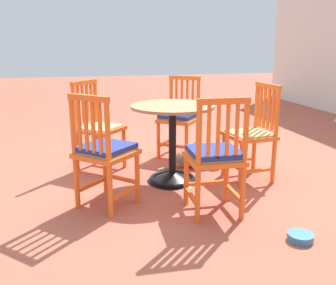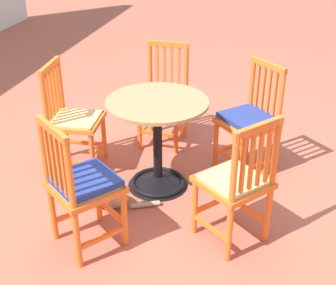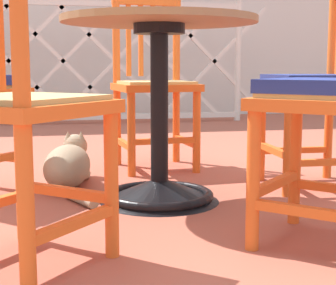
{
  "view_description": "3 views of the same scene",
  "coord_description": "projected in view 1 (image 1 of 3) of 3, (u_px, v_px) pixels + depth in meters",
  "views": [
    {
      "loc": [
        3.35,
        -0.79,
        1.27
      ],
      "look_at": [
        0.09,
        -0.0,
        0.38
      ],
      "focal_mm": 40.04,
      "sensor_mm": 36.0,
      "label": 1
    },
    {
      "loc": [
        -2.91,
        -0.78,
        2.05
      ],
      "look_at": [
        0.22,
        -0.02,
        0.33
      ],
      "focal_mm": 49.66,
      "sensor_mm": 36.0,
      "label": 2
    },
    {
      "loc": [
        -0.3,
        -2.1,
        0.54
      ],
      "look_at": [
        0.16,
        0.16,
        0.22
      ],
      "focal_mm": 59.01,
      "sensor_mm": 36.0,
      "label": 3
    }
  ],
  "objects": [
    {
      "name": "orange_chair_tucked_in",
      "position": [
        179.0,
        118.0,
        4.25
      ],
      "size": [
        0.56,
        0.56,
        0.91
      ],
      "color": "orange",
      "rests_on": "ground_plane"
    },
    {
      "name": "pet_water_bowl",
      "position": [
        300.0,
        237.0,
        2.48
      ],
      "size": [
        0.17,
        0.17,
        0.05
      ],
      "primitive_type": "cylinder",
      "color": "teal",
      "rests_on": "ground_plane"
    },
    {
      "name": "cafe_table",
      "position": [
        172.0,
        152.0,
        3.49
      ],
      "size": [
        0.76,
        0.76,
        0.73
      ],
      "color": "black",
      "rests_on": "ground_plane"
    },
    {
      "name": "tabby_cat",
      "position": [
        199.0,
        158.0,
        3.95
      ],
      "size": [
        0.28,
        0.74,
        0.23
      ],
      "color": "#9E896B",
      "rests_on": "ground_plane"
    },
    {
      "name": "orange_chair_at_corner",
      "position": [
        98.0,
        129.0,
        3.78
      ],
      "size": [
        0.56,
        0.56,
        0.91
      ],
      "color": "orange",
      "rests_on": "ground_plane"
    },
    {
      "name": "orange_chair_near_fence",
      "position": [
        252.0,
        135.0,
        3.52
      ],
      "size": [
        0.43,
        0.43,
        0.91
      ],
      "color": "orange",
      "rests_on": "ground_plane"
    },
    {
      "name": "orange_chair_facing_out",
      "position": [
        104.0,
        152.0,
        2.91
      ],
      "size": [
        0.57,
        0.57,
        0.91
      ],
      "color": "orange",
      "rests_on": "ground_plane"
    },
    {
      "name": "orange_chair_by_planter",
      "position": [
        215.0,
        157.0,
        2.79
      ],
      "size": [
        0.42,
        0.42,
        0.91
      ],
      "color": "orange",
      "rests_on": "ground_plane"
    },
    {
      "name": "ground_plane",
      "position": [
        166.0,
        178.0,
        3.65
      ],
      "size": [
        24.0,
        24.0,
        0.0
      ],
      "primitive_type": "plane",
      "color": "#AD5642"
    }
  ]
}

